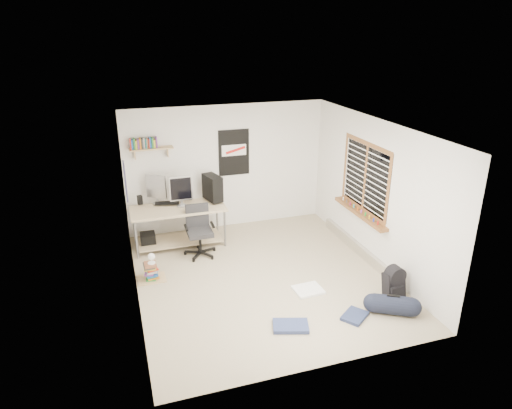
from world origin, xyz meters
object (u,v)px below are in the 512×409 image
object	(u,v)px
desk	(179,227)
duffel_bag	(392,305)
backpack	(394,285)
office_chair	(200,230)
book_stack	(151,271)

from	to	relation	value
desk	duffel_bag	size ratio (longest dim) A/B	3.14
backpack	office_chair	bearing A→B (deg)	133.07
office_chair	book_stack	distance (m)	1.17
duffel_bag	office_chair	bearing A→B (deg)	160.37
office_chair	backpack	world-z (taller)	office_chair
desk	office_chair	distance (m)	0.61
desk	book_stack	size ratio (longest dim) A/B	3.96
book_stack	desk	bearing A→B (deg)	60.06
book_stack	office_chair	bearing A→B (deg)	32.84
office_chair	desk	bearing A→B (deg)	120.46
duffel_bag	backpack	bearing A→B (deg)	84.43
desk	duffel_bag	world-z (taller)	desk
book_stack	duffel_bag	bearing A→B (deg)	-32.39
duffel_bag	desk	bearing A→B (deg)	158.67
office_chair	duffel_bag	xyz separation A→B (m)	(2.27, -2.64, -0.35)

